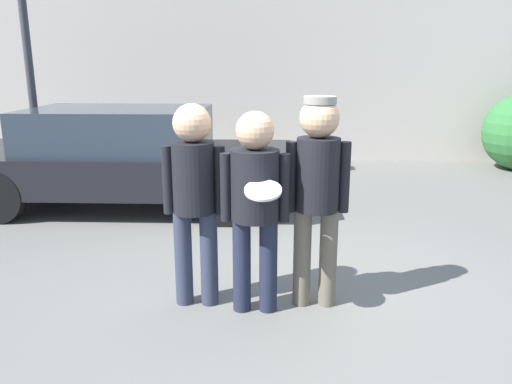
{
  "coord_description": "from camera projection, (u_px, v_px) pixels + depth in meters",
  "views": [
    {
      "loc": [
        -0.25,
        -4.18,
        2.03
      ],
      "look_at": [
        -0.4,
        -0.11,
        0.97
      ],
      "focal_mm": 35.0,
      "sensor_mm": 36.0,
      "label": 1
    }
  ],
  "objects": [
    {
      "name": "person_middle_with_frisbee",
      "position": [
        255.0,
        195.0,
        3.98
      ],
      "size": [
        0.56,
        0.61,
        1.67
      ],
      "color": "#1E2338",
      "rests_on": "ground"
    },
    {
      "name": "parked_car_near",
      "position": [
        125.0,
        156.0,
        7.16
      ],
      "size": [
        4.74,
        1.96,
        1.41
      ],
      "color": "black",
      "rests_on": "ground"
    },
    {
      "name": "person_left",
      "position": [
        194.0,
        188.0,
        4.1
      ],
      "size": [
        0.52,
        0.35,
        1.72
      ],
      "color": "#2D3347",
      "rests_on": "ground"
    },
    {
      "name": "storefront_building",
      "position": [
        287.0,
        62.0,
        10.32
      ],
      "size": [
        24.0,
        0.22,
        4.03
      ],
      "color": "#B2A89E",
      "rests_on": "ground"
    },
    {
      "name": "ground_plane",
      "position": [
        300.0,
        293.0,
        4.54
      ],
      "size": [
        56.0,
        56.0,
        0.0
      ],
      "primitive_type": "plane",
      "color": "#66635E"
    },
    {
      "name": "person_right",
      "position": [
        317.0,
        183.0,
        4.07
      ],
      "size": [
        0.52,
        0.35,
        1.78
      ],
      "color": "#665B4C",
      "rests_on": "ground"
    }
  ]
}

